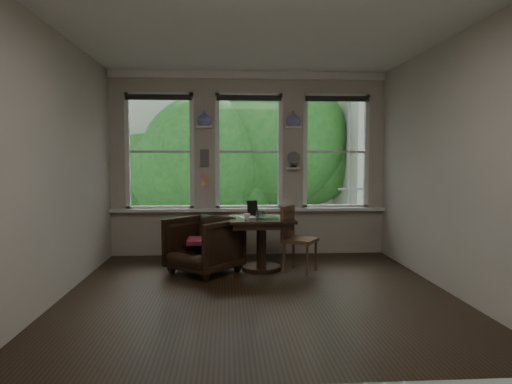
{
  "coord_description": "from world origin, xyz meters",
  "views": [
    {
      "loc": [
        -0.37,
        -5.3,
        1.56
      ],
      "look_at": [
        0.03,
        0.9,
        1.13
      ],
      "focal_mm": 32.0,
      "sensor_mm": 36.0,
      "label": 1
    }
  ],
  "objects": [
    {
      "name": "cushion_red",
      "position": [
        -0.69,
        0.98,
        0.45
      ],
      "size": [
        0.45,
        0.45,
        0.06
      ],
      "primitive_type": "cube",
      "color": "maroon",
      "rests_on": "armchair_left"
    },
    {
      "name": "window_center",
      "position": [
        0.0,
        2.25,
        1.7
      ],
      "size": [
        1.1,
        0.12,
        1.9
      ],
      "primitive_type": null,
      "color": "white",
      "rests_on": "ground"
    },
    {
      "name": "ceiling",
      "position": [
        0.0,
        0.0,
        3.0
      ],
      "size": [
        4.5,
        4.5,
        0.0
      ],
      "primitive_type": "plane",
      "rotation": [
        3.14,
        0.0,
        0.0
      ],
      "color": "silver",
      "rests_on": "ground"
    },
    {
      "name": "sticky_notes",
      "position": [
        -0.72,
        2.19,
        1.25
      ],
      "size": [
        0.16,
        0.01,
        0.24
      ],
      "primitive_type": null,
      "color": "pink",
      "rests_on": "ground"
    },
    {
      "name": "drinking_glass",
      "position": [
        0.1,
        1.0,
        0.8
      ],
      "size": [
        0.15,
        0.15,
        0.1
      ],
      "primitive_type": "imported",
      "rotation": [
        0.0,
        0.0,
        -0.15
      ],
      "color": "white",
      "rests_on": "table"
    },
    {
      "name": "shelf_left",
      "position": [
        -0.72,
        2.15,
        2.1
      ],
      "size": [
        0.26,
        0.16,
        0.03
      ],
      "primitive_type": "cube",
      "color": "white",
      "rests_on": "ground"
    },
    {
      "name": "shelf_right",
      "position": [
        0.72,
        2.15,
        2.1
      ],
      "size": [
        0.26,
        0.16,
        0.03
      ],
      "primitive_type": "cube",
      "color": "white",
      "rests_on": "ground"
    },
    {
      "name": "table",
      "position": [
        0.12,
        1.1,
        0.38
      ],
      "size": [
        0.9,
        0.9,
        0.75
      ],
      "primitive_type": null,
      "color": "black",
      "rests_on": "ground"
    },
    {
      "name": "wall_back",
      "position": [
        0.0,
        2.25,
        1.5
      ],
      "size": [
        4.5,
        0.0,
        4.5
      ],
      "primitive_type": "plane",
      "rotation": [
        1.57,
        0.0,
        0.0
      ],
      "color": "#BFB1A3",
      "rests_on": "ground"
    },
    {
      "name": "wall_front",
      "position": [
        0.0,
        -2.25,
        1.5
      ],
      "size": [
        4.5,
        0.0,
        4.5
      ],
      "primitive_type": "plane",
      "rotation": [
        -1.57,
        0.0,
        0.0
      ],
      "color": "#BFB1A3",
      "rests_on": "ground"
    },
    {
      "name": "window_right",
      "position": [
        1.45,
        2.25,
        1.7
      ],
      "size": [
        1.1,
        0.12,
        1.9
      ],
      "primitive_type": null,
      "color": "white",
      "rests_on": "ground"
    },
    {
      "name": "papers",
      "position": [
        -0.07,
        1.2,
        0.75
      ],
      "size": [
        0.28,
        0.34,
        0.0
      ],
      "primitive_type": "cube",
      "rotation": [
        0.0,
        0.0,
        0.23
      ],
      "color": "silver",
      "rests_on": "table"
    },
    {
      "name": "tablet",
      "position": [
        0.01,
        1.37,
        0.86
      ],
      "size": [
        0.18,
        0.13,
        0.22
      ],
      "primitive_type": "cube",
      "rotation": [
        -0.26,
        0.0,
        0.35
      ],
      "color": "black",
      "rests_on": "table"
    },
    {
      "name": "vase_right",
      "position": [
        0.72,
        2.15,
        2.24
      ],
      "size": [
        0.24,
        0.24,
        0.25
      ],
      "primitive_type": "imported",
      "color": "silver",
      "rests_on": "shelf_right"
    },
    {
      "name": "desk_fan",
      "position": [
        0.72,
        2.13,
        1.53
      ],
      "size": [
        0.2,
        0.2,
        0.24
      ],
      "primitive_type": null,
      "color": "#59544F",
      "rests_on": "ground"
    },
    {
      "name": "armchair_left",
      "position": [
        -0.69,
        0.98,
        0.39
      ],
      "size": [
        1.19,
        1.19,
        0.78
      ],
      "primitive_type": "imported",
      "rotation": [
        0.0,
        0.0,
        -0.73
      ],
      "color": "black",
      "rests_on": "ground"
    },
    {
      "name": "intercom",
      "position": [
        -0.72,
        2.18,
        1.6
      ],
      "size": [
        0.14,
        0.06,
        0.28
      ],
      "primitive_type": "cube",
      "color": "#59544F",
      "rests_on": "ground"
    },
    {
      "name": "window_left",
      "position": [
        -1.45,
        2.25,
        1.7
      ],
      "size": [
        1.1,
        0.12,
        1.9
      ],
      "primitive_type": null,
      "color": "white",
      "rests_on": "ground"
    },
    {
      "name": "ground",
      "position": [
        0.0,
        0.0,
        0.0
      ],
      "size": [
        4.5,
        4.5,
        0.0
      ],
      "primitive_type": "plane",
      "color": "black",
      "rests_on": "ground"
    },
    {
      "name": "wall_left",
      "position": [
        -2.25,
        0.0,
        1.5
      ],
      "size": [
        0.0,
        4.5,
        4.5
      ],
      "primitive_type": "plane",
      "rotation": [
        1.57,
        0.0,
        1.57
      ],
      "color": "#BFB1A3",
      "rests_on": "ground"
    },
    {
      "name": "laptop",
      "position": [
        0.2,
        0.93,
        0.76
      ],
      "size": [
        0.33,
        0.22,
        0.03
      ],
      "primitive_type": "imported",
      "rotation": [
        0.0,
        0.0,
        0.05
      ],
      "color": "black",
      "rests_on": "table"
    },
    {
      "name": "side_chair_right",
      "position": [
        0.65,
        0.94,
        0.46
      ],
      "size": [
        0.58,
        0.58,
        0.92
      ],
      "primitive_type": null,
      "rotation": [
        0.0,
        0.0,
        1.03
      ],
      "color": "#4D2D1B",
      "rests_on": "ground"
    },
    {
      "name": "mug",
      "position": [
        -0.09,
        0.87,
        0.79
      ],
      "size": [
        0.11,
        0.11,
        0.09
      ],
      "primitive_type": "imported",
      "rotation": [
        0.0,
        0.0,
        -0.2
      ],
      "color": "white",
      "rests_on": "table"
    },
    {
      "name": "vase_left",
      "position": [
        -0.72,
        2.15,
        2.24
      ],
      "size": [
        0.24,
        0.24,
        0.25
      ],
      "primitive_type": "imported",
      "color": "silver",
      "rests_on": "shelf_left"
    },
    {
      "name": "wall_right",
      "position": [
        2.25,
        0.0,
        1.5
      ],
      "size": [
        0.0,
        4.5,
        4.5
      ],
      "primitive_type": "plane",
      "rotation": [
        1.57,
        0.0,
        -1.57
      ],
      "color": "#BFB1A3",
      "rests_on": "ground"
    }
  ]
}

